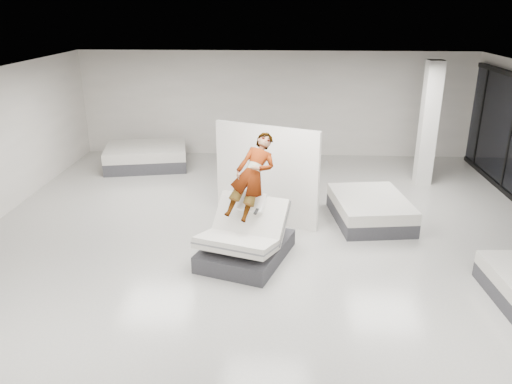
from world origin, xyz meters
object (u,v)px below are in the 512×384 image
Objects in this scene: remote at (256,211)px; column at (428,124)px; hero_bed at (245,242)px; flat_bed_left_far at (146,156)px; flat_bed_right_far at (370,209)px; person at (252,193)px; divider_panel at (266,175)px.

remote is 6.27m from column.
hero_bed is 0.83× the size of flat_bed_left_far.
remote is at bearing -57.84° from flat_bed_left_far.
hero_bed is 0.68m from remote.
hero_bed is 0.98× the size of flat_bed_right_far.
divider_panel is at bearing 100.22° from person.
hero_bed is 0.92m from person.
remote is 3.20m from flat_bed_right_far.
column is at bearing 57.55° from divider_panel.
divider_panel is at bearing 105.03° from remote.
flat_bed_left_far is at bearing 141.92° from person.
column is at bearing 63.18° from person.
column is (4.07, 2.79, 0.53)m from divider_panel.
column is (4.19, 4.63, 0.60)m from remote.
hero_bed is 6.46m from flat_bed_left_far.
person reaches higher than flat_bed_right_far.
column is at bearing 66.44° from remote.
column is at bearing 46.00° from hero_bed.
person reaches higher than hero_bed.
divider_panel is 2.42m from flat_bed_right_far.
divider_panel reaches higher than hero_bed.
flat_bed_left_far is (-3.43, 5.21, -0.90)m from person.
divider_panel reaches higher than flat_bed_left_far.
flat_bed_left_far is at bearing 172.70° from column.
column reaches higher than hero_bed.
person is 0.46m from remote.
flat_bed_right_far is (2.39, 2.00, -0.73)m from remote.
flat_bed_left_far is at bearing 121.02° from hero_bed.
divider_panel is 0.74× the size of column.
flat_bed_right_far is (2.49, 1.60, -0.94)m from person.
hero_bed reaches higher than remote.
remote is 0.06× the size of divider_panel.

